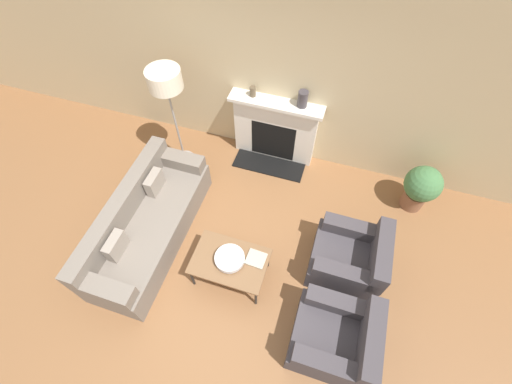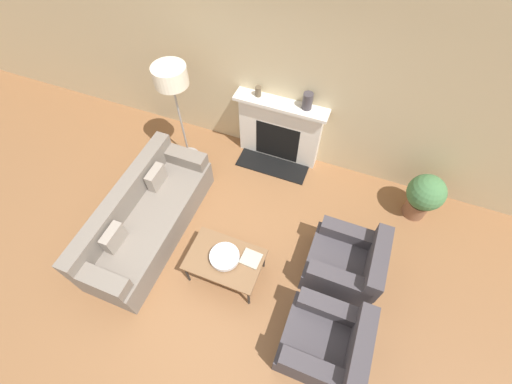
{
  "view_description": "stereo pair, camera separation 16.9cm",
  "coord_description": "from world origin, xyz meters",
  "px_view_note": "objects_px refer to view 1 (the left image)",
  "views": [
    {
      "loc": [
        1.07,
        -1.39,
        4.29
      ],
      "look_at": [
        0.25,
        1.18,
        0.45
      ],
      "focal_mm": 24.0,
      "sensor_mm": 36.0,
      "label": 1
    },
    {
      "loc": [
        1.23,
        -1.33,
        4.29
      ],
      "look_at": [
        0.25,
        1.18,
        0.45
      ],
      "focal_mm": 24.0,
      "sensor_mm": 36.0,
      "label": 2
    }
  ],
  "objects_px": {
    "bowl": "(230,258)",
    "potted_plant": "(421,187)",
    "floor_lamp": "(166,86)",
    "mantel_vase_left": "(253,91)",
    "armchair_far": "(350,258)",
    "coffee_table": "(230,262)",
    "book": "(256,259)",
    "couch": "(147,224)",
    "armchair_near": "(336,339)",
    "fireplace": "(275,130)",
    "mantel_vase_center_left": "(303,99)"
  },
  "relations": [
    {
      "from": "fireplace",
      "to": "book",
      "type": "xyz_separation_m",
      "value": [
        0.36,
        -2.08,
        -0.08
      ]
    },
    {
      "from": "armchair_near",
      "to": "coffee_table",
      "type": "bearing_deg",
      "value": -107.87
    },
    {
      "from": "armchair_near",
      "to": "armchair_far",
      "type": "bearing_deg",
      "value": 180.0
    },
    {
      "from": "armchair_far",
      "to": "floor_lamp",
      "type": "height_order",
      "value": "floor_lamp"
    },
    {
      "from": "coffee_table",
      "to": "mantel_vase_center_left",
      "type": "height_order",
      "value": "mantel_vase_center_left"
    },
    {
      "from": "armchair_near",
      "to": "mantel_vase_center_left",
      "type": "relative_size",
      "value": 3.58
    },
    {
      "from": "couch",
      "to": "mantel_vase_center_left",
      "type": "relative_size",
      "value": 9.17
    },
    {
      "from": "fireplace",
      "to": "couch",
      "type": "xyz_separation_m",
      "value": [
        -1.2,
        -1.98,
        -0.23
      ]
    },
    {
      "from": "couch",
      "to": "mantel_vase_center_left",
      "type": "xyz_separation_m",
      "value": [
        1.56,
        2.0,
        0.91
      ]
    },
    {
      "from": "couch",
      "to": "mantel_vase_left",
      "type": "height_order",
      "value": "mantel_vase_left"
    },
    {
      "from": "floor_lamp",
      "to": "armchair_near",
      "type": "bearing_deg",
      "value": -36.51
    },
    {
      "from": "armchair_near",
      "to": "mantel_vase_center_left",
      "type": "xyz_separation_m",
      "value": [
        -1.1,
        2.66,
        0.92
      ]
    },
    {
      "from": "coffee_table",
      "to": "floor_lamp",
      "type": "relative_size",
      "value": 0.54
    },
    {
      "from": "bowl",
      "to": "potted_plant",
      "type": "distance_m",
      "value": 2.84
    },
    {
      "from": "book",
      "to": "mantel_vase_center_left",
      "type": "bearing_deg",
      "value": 92.83
    },
    {
      "from": "couch",
      "to": "mantel_vase_left",
      "type": "xyz_separation_m",
      "value": [
        0.85,
        2.0,
        0.86
      ]
    },
    {
      "from": "bowl",
      "to": "potted_plant",
      "type": "xyz_separation_m",
      "value": [
        2.16,
        1.84,
        -0.05
      ]
    },
    {
      "from": "fireplace",
      "to": "mantel_vase_left",
      "type": "relative_size",
      "value": 9.39
    },
    {
      "from": "armchair_near",
      "to": "bowl",
      "type": "height_order",
      "value": "armchair_near"
    },
    {
      "from": "fireplace",
      "to": "couch",
      "type": "height_order",
      "value": "fireplace"
    },
    {
      "from": "coffee_table",
      "to": "armchair_far",
      "type": "bearing_deg",
      "value": 21.11
    },
    {
      "from": "armchair_far",
      "to": "mantel_vase_left",
      "type": "distance_m",
      "value": 2.61
    },
    {
      "from": "coffee_table",
      "to": "potted_plant",
      "type": "distance_m",
      "value": 2.84
    },
    {
      "from": "floor_lamp",
      "to": "mantel_vase_left",
      "type": "distance_m",
      "value": 1.18
    },
    {
      "from": "book",
      "to": "potted_plant",
      "type": "bearing_deg",
      "value": 45.68
    },
    {
      "from": "couch",
      "to": "floor_lamp",
      "type": "distance_m",
      "value": 1.84
    },
    {
      "from": "coffee_table",
      "to": "bowl",
      "type": "bearing_deg",
      "value": 61.09
    },
    {
      "from": "couch",
      "to": "armchair_far",
      "type": "height_order",
      "value": "couch"
    },
    {
      "from": "armchair_far",
      "to": "bowl",
      "type": "bearing_deg",
      "value": -69.02
    },
    {
      "from": "floor_lamp",
      "to": "potted_plant",
      "type": "relative_size",
      "value": 2.22
    },
    {
      "from": "fireplace",
      "to": "potted_plant",
      "type": "height_order",
      "value": "fireplace"
    },
    {
      "from": "armchair_far",
      "to": "fireplace",
      "type": "bearing_deg",
      "value": -138.4
    },
    {
      "from": "couch",
      "to": "armchair_far",
      "type": "xyz_separation_m",
      "value": [
        2.67,
        0.34,
        -0.01
      ]
    },
    {
      "from": "couch",
      "to": "book",
      "type": "relative_size",
      "value": 9.14
    },
    {
      "from": "fireplace",
      "to": "book",
      "type": "height_order",
      "value": "fireplace"
    },
    {
      "from": "bowl",
      "to": "mantel_vase_left",
      "type": "xyz_separation_m",
      "value": [
        -0.42,
        2.2,
        0.68
      ]
    },
    {
      "from": "fireplace",
      "to": "mantel_vase_center_left",
      "type": "relative_size",
      "value": 5.73
    },
    {
      "from": "potted_plant",
      "to": "couch",
      "type": "bearing_deg",
      "value": -154.47
    },
    {
      "from": "coffee_table",
      "to": "book",
      "type": "height_order",
      "value": "book"
    },
    {
      "from": "armchair_far",
      "to": "floor_lamp",
      "type": "xyz_separation_m",
      "value": [
        -2.81,
        1.09,
        1.16
      ]
    },
    {
      "from": "armchair_near",
      "to": "armchair_far",
      "type": "xyz_separation_m",
      "value": [
        0.0,
        0.99,
        0.0
      ]
    },
    {
      "from": "mantel_vase_center_left",
      "to": "fireplace",
      "type": "bearing_deg",
      "value": -177.64
    },
    {
      "from": "floor_lamp",
      "to": "couch",
      "type": "bearing_deg",
      "value": -84.04
    },
    {
      "from": "bowl",
      "to": "floor_lamp",
      "type": "height_order",
      "value": "floor_lamp"
    },
    {
      "from": "armchair_far",
      "to": "potted_plant",
      "type": "xyz_separation_m",
      "value": [
        0.76,
        1.3,
        0.15
      ]
    },
    {
      "from": "armchair_far",
      "to": "potted_plant",
      "type": "relative_size",
      "value": 1.13
    },
    {
      "from": "fireplace",
      "to": "mantel_vase_center_left",
      "type": "distance_m",
      "value": 0.77
    },
    {
      "from": "mantel_vase_center_left",
      "to": "potted_plant",
      "type": "xyz_separation_m",
      "value": [
        1.86,
        -0.36,
        -0.78
      ]
    },
    {
      "from": "mantel_vase_left",
      "to": "potted_plant",
      "type": "relative_size",
      "value": 0.19
    },
    {
      "from": "armchair_far",
      "to": "couch",
      "type": "bearing_deg",
      "value": -82.81
    }
  ]
}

